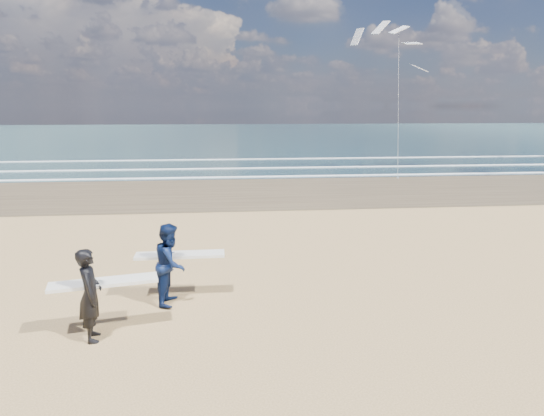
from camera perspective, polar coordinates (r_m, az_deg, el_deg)
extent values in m
cube|color=brown|center=(33.05, 26.15, 2.45)|extent=(220.00, 12.00, 0.01)
cube|color=#1A323A|center=(83.62, 6.24, 8.58)|extent=(220.00, 100.00, 0.02)
cube|color=white|center=(37.15, 22.28, 3.77)|extent=(220.00, 0.50, 0.05)
cube|color=white|center=(41.32, 19.25, 4.72)|extent=(220.00, 0.50, 0.05)
cube|color=white|center=(47.25, 15.93, 5.75)|extent=(220.00, 0.50, 0.05)
imported|color=black|center=(10.66, -20.62, -9.53)|extent=(0.60, 0.79, 1.95)
cube|color=white|center=(10.89, -19.19, -8.25)|extent=(2.26, 0.96, 0.07)
imported|color=#0B183E|center=(12.04, -11.83, -6.43)|extent=(0.88, 1.06, 1.99)
cube|color=white|center=(12.32, -10.77, -5.43)|extent=(2.21, 0.54, 0.07)
cube|color=slate|center=(33.49, 14.58, 3.47)|extent=(0.12, 0.12, 0.10)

